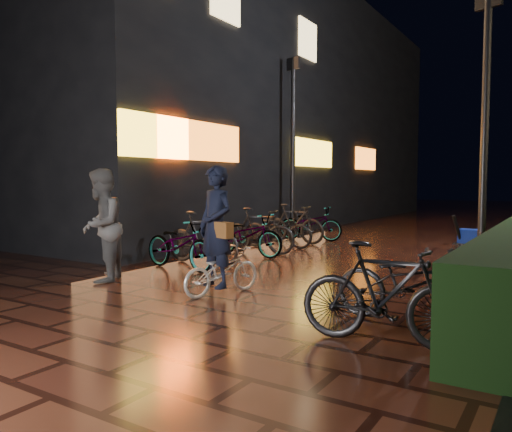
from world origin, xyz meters
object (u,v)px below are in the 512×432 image
Objects in this scene: bystander_person at (101,225)px; cyclist at (219,247)px; traffic_barrier at (493,265)px; cart_assembly at (468,238)px.

bystander_person is 0.99× the size of cyclist.
cart_assembly is (-0.76, 2.29, 0.17)m from traffic_barrier.
cart_assembly is (4.80, 5.35, -0.43)m from bystander_person.
cyclist reaches higher than traffic_barrier.
traffic_barrier is 1.70× the size of cart_assembly.
cyclist is (2.23, 0.25, -0.23)m from bystander_person.
bystander_person is 6.37m from traffic_barrier.
cyclist is 4.37m from traffic_barrier.
cyclist reaches higher than cart_assembly.
traffic_barrier is at bearing 40.17° from cyclist.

